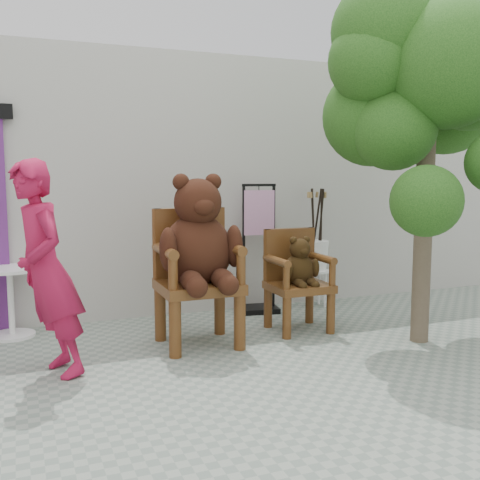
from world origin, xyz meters
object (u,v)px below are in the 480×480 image
Objects in this scene: chair_small at (297,272)px; person at (47,270)px; stool_bucket at (317,255)px; chair_big at (198,250)px; tree at (425,88)px; cafe_table at (11,294)px; display_stand at (259,263)px.

person is (-2.49, -0.51, 0.26)m from chair_small.
stool_bucket is at bearing 50.03° from chair_small.
tree is (2.04, -0.64, 1.52)m from chair_big.
cafe_table is at bearing 150.57° from chair_big.
tree reaches higher than chair_small.
chair_small is 2.91m from cafe_table.
person is at bearing -157.18° from stool_bucket.
person is 2.78m from display_stand.
chair_small is 2.18m from tree.
chair_small is 2.56m from person.
chair_big is at bearing 87.56° from person.
cafe_table is at bearing 174.83° from person.
person is (-1.37, -0.38, -0.05)m from chair_big.
person is at bearing 175.63° from tree.
person is at bearing -168.51° from chair_small.
chair_small is 0.72× the size of stool_bucket.
chair_big is 1.46m from display_stand.
chair_small is (1.12, 0.13, -0.31)m from chair_big.
display_stand is at bearing 95.10° from chair_small.
chair_big is 1.97m from cafe_table.
stool_bucket reaches higher than cafe_table.
stool_bucket is (3.49, 0.03, 0.20)m from cafe_table.
tree is (3.71, -1.58, 1.99)m from cafe_table.
person is 2.47× the size of cafe_table.
display_stand is (1.05, 0.96, -0.33)m from chair_big.
tree reaches higher than person.
cafe_table is at bearing -179.55° from stool_bucket.
person reaches higher than stool_bucket.
display_stand reaches higher than cafe_table.
stool_bucket is 2.42m from tree.
display_stand is 1.04× the size of stool_bucket.
cafe_table is 0.47× the size of display_stand.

